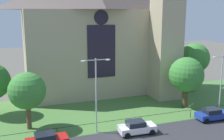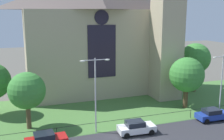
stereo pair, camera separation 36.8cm
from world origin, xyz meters
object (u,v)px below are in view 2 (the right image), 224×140
tree_right_near (187,75)px  streetlamp_near (95,86)px  parked_car_white (136,127)px  tree_left_near (27,91)px  parked_car_red (46,140)px  parked_car_blue (212,114)px  church_building (97,32)px  streetlamp_far (222,77)px  tree_right_far (195,59)px

tree_right_near → streetlamp_near: streetlamp_near is taller
streetlamp_near → parked_car_white: streetlamp_near is taller
tree_left_near → parked_car_red: (1.41, -5.35, -3.87)m
parked_car_white → parked_car_blue: size_ratio=1.00×
church_building → tree_left_near: church_building is taller
church_building → streetlamp_near: 17.96m
parked_car_white → streetlamp_far: bearing=10.7°
tree_left_near → streetlamp_near: bearing=-26.8°
streetlamp_far → parked_car_red: bearing=-175.7°
streetlamp_near → parked_car_red: 7.65m
streetlamp_far → parked_car_blue: 5.14m
tree_left_near → parked_car_white: bearing=-25.7°
streetlamp_near → tree_left_near: bearing=153.2°
tree_right_near → parked_car_blue: tree_right_near is taller
streetlamp_near → parked_car_white: (4.19, -1.85, -4.70)m
tree_left_near → streetlamp_far: streetlamp_far is taller
parked_car_blue → streetlamp_far: bearing=33.4°
church_building → parked_car_white: (-0.76, -18.43, -9.53)m
tree_right_far → parked_car_red: size_ratio=1.97×
streetlamp_far → parked_car_white: bearing=-171.9°
parked_car_white → tree_right_near: bearing=31.7°
parked_car_blue → tree_left_near: bearing=169.3°
tree_right_far → tree_right_near: bearing=-132.8°
parked_car_white → streetlamp_near: bearing=158.8°
tree_left_near → parked_car_blue: tree_left_near is taller
tree_right_far → streetlamp_far: 11.33m
tree_left_near → tree_right_far: bearing=14.2°
tree_right_far → streetlamp_near: size_ratio=0.98×
tree_right_near → tree_right_far: 9.33m
parked_car_red → parked_car_blue: 20.81m
tree_left_near → parked_car_red: bearing=-75.2°
parked_car_red → parked_car_blue: bearing=-1.9°
streetlamp_far → tree_right_near: bearing=124.7°
streetlamp_far → streetlamp_near: bearing=180.0°
tree_right_near → streetlamp_near: (-14.55, -3.92, 0.61)m
tree_right_far → streetlamp_near: streetlamp_near is taller
church_building → parked_car_red: bearing=-120.4°
tree_left_near → streetlamp_far: size_ratio=0.84×
tree_right_near → parked_car_blue: bearing=-84.9°
tree_right_near → streetlamp_far: streetlamp_far is taller
tree_right_near → parked_car_red: size_ratio=1.72×
tree_right_near → parked_car_white: 12.54m
parked_car_white → church_building: bearing=90.2°
parked_car_red → parked_car_blue: size_ratio=1.01×
church_building → streetlamp_far: bearing=-53.4°
tree_right_far → parked_car_white: tree_right_far is taller
parked_car_blue → parked_car_white: bearing=-175.5°
streetlamp_near → parked_car_blue: streetlamp_near is taller
tree_left_near → tree_right_near: size_ratio=0.93×
parked_car_red → church_building: bearing=56.7°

